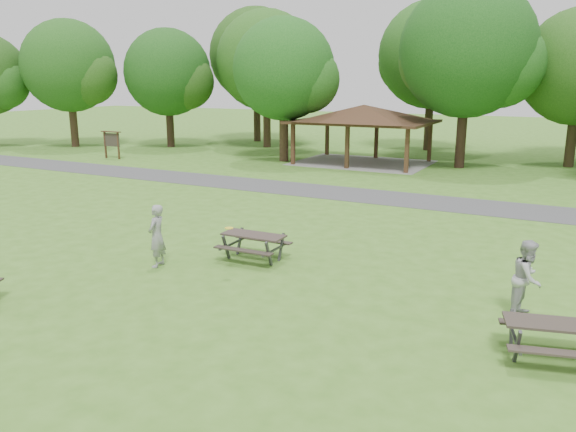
{
  "coord_description": "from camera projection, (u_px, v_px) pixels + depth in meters",
  "views": [
    {
      "loc": [
        8.61,
        -10.54,
        5.28
      ],
      "look_at": [
        1.0,
        4.0,
        1.3
      ],
      "focal_mm": 35.0,
      "sensor_mm": 36.0,
      "label": 1
    }
  ],
  "objects": [
    {
      "name": "ground",
      "position": [
        180.0,
        294.0,
        14.2
      ],
      "size": [
        160.0,
        160.0,
        0.0
      ],
      "primitive_type": "plane",
      "color": "#427722",
      "rests_on": "ground"
    },
    {
      "name": "asphalt_path",
      "position": [
        368.0,
        196.0,
        26.25
      ],
      "size": [
        120.0,
        3.2,
        0.02
      ],
      "primitive_type": "cube",
      "color": "#434345",
      "rests_on": "ground"
    },
    {
      "name": "pavilion",
      "position": [
        364.0,
        116.0,
        35.94
      ],
      "size": [
        8.6,
        7.01,
        3.76
      ],
      "color": "#3B2315",
      "rests_on": "ground"
    },
    {
      "name": "notice_board",
      "position": [
        111.0,
        140.0,
        38.4
      ],
      "size": [
        1.6,
        0.3,
        1.88
      ],
      "color": "#341D13",
      "rests_on": "ground"
    },
    {
      "name": "tree_row_a",
      "position": [
        70.0,
        69.0,
        44.29
      ],
      "size": [
        7.56,
        7.2,
        9.97
      ],
      "color": "#322016",
      "rests_on": "ground"
    },
    {
      "name": "tree_row_b",
      "position": [
        169.0,
        75.0,
        44.27
      ],
      "size": [
        7.14,
        6.8,
        9.28
      ],
      "color": "black",
      "rests_on": "ground"
    },
    {
      "name": "tree_row_c",
      "position": [
        268.0,
        64.0,
        43.91
      ],
      "size": [
        8.19,
        7.8,
        10.67
      ],
      "color": "#332116",
      "rests_on": "ground"
    },
    {
      "name": "tree_row_d",
      "position": [
        285.0,
        72.0,
        36.25
      ],
      "size": [
        6.93,
        6.6,
        9.27
      ],
      "color": "#322216",
      "rests_on": "ground"
    },
    {
      "name": "tree_row_e",
      "position": [
        469.0,
        54.0,
        33.2
      ],
      "size": [
        8.4,
        8.0,
        11.02
      ],
      "color": "black",
      "rests_on": "ground"
    },
    {
      "name": "tree_deep_a",
      "position": [
        257.0,
        58.0,
        48.14
      ],
      "size": [
        8.4,
        8.0,
        11.38
      ],
      "color": "#2F1F15",
      "rests_on": "ground"
    },
    {
      "name": "tree_deep_b",
      "position": [
        434.0,
        58.0,
        41.86
      ],
      "size": [
        8.4,
        8.0,
        11.13
      ],
      "color": "black",
      "rests_on": "ground"
    },
    {
      "name": "picnic_table_middle",
      "position": [
        254.0,
        240.0,
        16.82
      ],
      "size": [
        1.92,
        1.57,
        0.82
      ],
      "color": "#332925",
      "rests_on": "ground"
    },
    {
      "name": "picnic_table_far",
      "position": [
        554.0,
        332.0,
        10.75
      ],
      "size": [
        2.16,
        1.89,
        0.8
      ],
      "color": "#302822",
      "rests_on": "ground"
    },
    {
      "name": "frisbee_in_flight",
      "position": [
        229.0,
        228.0,
        15.25
      ],
      "size": [
        0.24,
        0.24,
        0.02
      ],
      "color": "yellow",
      "rests_on": "ground"
    },
    {
      "name": "frisbee_thrower",
      "position": [
        157.0,
        236.0,
        16.16
      ],
      "size": [
        0.56,
        0.74,
        1.83
      ],
      "primitive_type": "imported",
      "rotation": [
        0.0,
        0.0,
        -1.38
      ],
      "color": "gray",
      "rests_on": "ground"
    },
    {
      "name": "frisbee_catcher",
      "position": [
        527.0,
        278.0,
        12.77
      ],
      "size": [
        0.82,
        0.97,
        1.79
      ],
      "primitive_type": "imported",
      "rotation": [
        0.0,
        0.0,
        1.4
      ],
      "color": "#AAAAAD",
      "rests_on": "ground"
    }
  ]
}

